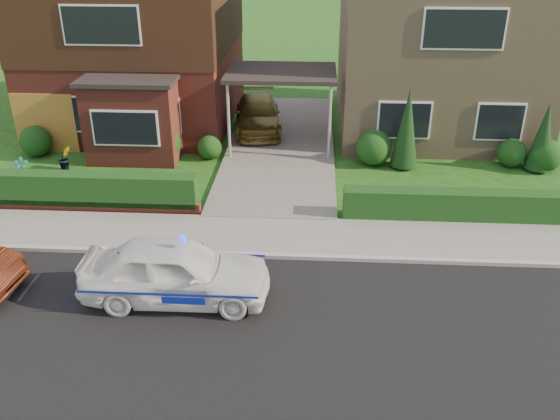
{
  "coord_description": "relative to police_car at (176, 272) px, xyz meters",
  "views": [
    {
      "loc": [
        1.2,
        -9.46,
        7.58
      ],
      "look_at": [
        0.41,
        3.5,
        1.11
      ],
      "focal_mm": 38.0,
      "sensor_mm": 36.0,
      "label": 1
    }
  ],
  "objects": [
    {
      "name": "dwarf_wall",
      "position": [
        -4.09,
        4.08,
        -0.51
      ],
      "size": [
        7.7,
        0.25,
        0.36
      ],
      "primitive_type": "cube",
      "color": "maroon",
      "rests_on": "ground"
    },
    {
      "name": "shrub_left_far",
      "position": [
        -6.79,
        8.28,
        -0.15
      ],
      "size": [
        1.08,
        1.08,
        1.08
      ],
      "primitive_type": "sphere",
      "color": "#113712",
      "rests_on": "ground"
    },
    {
      "name": "potted_plant_c",
      "position": [
        -3.56,
        7.78,
        -0.27
      ],
      "size": [
        0.53,
        0.53,
        0.86
      ],
      "primitive_type": "imported",
      "rotation": [
        0.0,
        0.0,
        1.46
      ],
      "color": "gray",
      "rests_on": "ground"
    },
    {
      "name": "potted_plant_b",
      "position": [
        -5.29,
        7.09,
        -0.29
      ],
      "size": [
        0.56,
        0.56,
        0.8
      ],
      "primitive_type": "imported",
      "rotation": [
        0.0,
        0.0,
        0.79
      ],
      "color": "gray",
      "rests_on": "ground"
    },
    {
      "name": "hedge_right",
      "position": [
        7.51,
        4.13,
        -0.69
      ],
      "size": [
        7.5,
        0.55,
        0.8
      ],
      "primitive_type": "cube",
      "color": "#113712",
      "rests_on": "ground"
    },
    {
      "name": "shrub_right_far",
      "position": [
        10.51,
        7.98,
        -0.15
      ],
      "size": [
        1.08,
        1.08,
        1.08
      ],
      "primitive_type": "sphere",
      "color": "#113712",
      "rests_on": "ground"
    },
    {
      "name": "house_left",
      "position": [
        -4.07,
        12.68,
        3.12
      ],
      "size": [
        7.5,
        9.53,
        7.25
      ],
      "color": "maroon",
      "rests_on": "ground"
    },
    {
      "name": "road",
      "position": [
        1.71,
        -1.22,
        -0.69
      ],
      "size": [
        60.0,
        6.0,
        0.02
      ],
      "primitive_type": "cube",
      "color": "black",
      "rests_on": "ground"
    },
    {
      "name": "shrub_right_near",
      "position": [
        4.91,
        8.18,
        -0.09
      ],
      "size": [
        1.2,
        1.2,
        1.2
      ],
      "primitive_type": "sphere",
      "color": "#113712",
      "rests_on": "ground"
    },
    {
      "name": "hedge_left",
      "position": [
        -4.09,
        4.23,
        -0.69
      ],
      "size": [
        7.5,
        0.55,
        0.9
      ],
      "primitive_type": "cube",
      "color": "#113712",
      "rests_on": "ground"
    },
    {
      "name": "garage_door",
      "position": [
        -6.53,
        8.74,
        0.36
      ],
      "size": [
        2.2,
        0.1,
        2.1
      ],
      "primitive_type": "cube",
      "color": "brown",
      "rests_on": "ground"
    },
    {
      "name": "driveway",
      "position": [
        1.71,
        9.78,
        -0.63
      ],
      "size": [
        3.8,
        12.0,
        0.12
      ],
      "primitive_type": "cube",
      "color": "#666059",
      "rests_on": "ground"
    },
    {
      "name": "driveway_car",
      "position": [
        0.71,
        11.27,
        0.03
      ],
      "size": [
        2.16,
        4.31,
        1.2
      ],
      "primitive_type": "imported",
      "rotation": [
        0.0,
        0.0,
        0.12
      ],
      "color": "brown",
      "rests_on": "driveway"
    },
    {
      "name": "house_right",
      "position": [
        7.51,
        12.77,
        2.97
      ],
      "size": [
        7.5,
        8.06,
        7.25
      ],
      "color": "#977D5C",
      "rests_on": "ground"
    },
    {
      "name": "carport_link",
      "position": [
        1.71,
        9.73,
        1.96
      ],
      "size": [
        3.8,
        3.0,
        2.77
      ],
      "color": "black",
      "rests_on": "ground"
    },
    {
      "name": "shrub_left_near",
      "position": [
        -0.69,
        8.38,
        -0.27
      ],
      "size": [
        0.84,
        0.84,
        0.84
      ],
      "primitive_type": "sphere",
      "color": "#113712",
      "rests_on": "ground"
    },
    {
      "name": "ground",
      "position": [
        1.71,
        -1.22,
        -0.69
      ],
      "size": [
        120.0,
        120.0,
        0.0
      ],
      "primitive_type": "plane",
      "color": "#1F4311",
      "rests_on": "ground"
    },
    {
      "name": "kerb",
      "position": [
        1.71,
        1.83,
        -0.63
      ],
      "size": [
        60.0,
        0.16,
        0.12
      ],
      "primitive_type": "cube",
      "color": "#9E9993",
      "rests_on": "ground"
    },
    {
      "name": "conifer_a",
      "position": [
        5.91,
        7.98,
        0.61
      ],
      "size": [
        0.9,
        0.9,
        2.6
      ],
      "primitive_type": "cone",
      "color": "black",
      "rests_on": "ground"
    },
    {
      "name": "conifer_b",
      "position": [
        10.31,
        7.98,
        0.41
      ],
      "size": [
        0.9,
        0.9,
        2.2
      ],
      "primitive_type": "cone",
      "color": "black",
      "rests_on": "ground"
    },
    {
      "name": "shrub_right_mid",
      "position": [
        9.51,
        8.28,
        -0.21
      ],
      "size": [
        0.96,
        0.96,
        0.96
      ],
      "primitive_type": "sphere",
      "color": "#113712",
      "rests_on": "ground"
    },
    {
      "name": "potted_plant_a",
      "position": [
        -6.16,
        5.86,
        -0.26
      ],
      "size": [
        0.54,
        0.47,
        0.86
      ],
      "primitive_type": "imported",
      "rotation": [
        0.0,
        0.0,
        0.43
      ],
      "color": "gray",
      "rests_on": "ground"
    },
    {
      "name": "police_car",
      "position": [
        0.0,
        0.0,
        0.0
      ],
      "size": [
        3.75,
        4.09,
        1.55
      ],
      "rotation": [
        0.0,
        0.0,
        1.58
      ],
      "color": "silver",
      "rests_on": "ground"
    },
    {
      "name": "shrub_left_mid",
      "position": [
        -2.29,
        8.08,
        -0.03
      ],
      "size": [
        1.32,
        1.32,
        1.32
      ],
      "primitive_type": "sphere",
      "color": "#113712",
      "rests_on": "ground"
    },
    {
      "name": "sidewalk",
      "position": [
        1.71,
        2.88,
        -0.64
      ],
      "size": [
        60.0,
        2.0,
        0.1
      ],
      "primitive_type": "cube",
      "color": "slate",
      "rests_on": "ground"
    }
  ]
}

